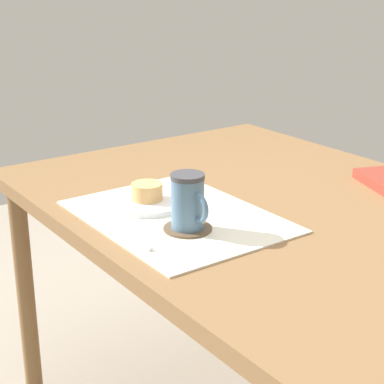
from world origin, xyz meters
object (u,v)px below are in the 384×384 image
(dining_table, at_px, (269,227))
(pastry_plate, at_px, (147,202))
(coffee_mug, at_px, (188,201))
(pastry, at_px, (147,191))

(dining_table, distance_m, pastry_plate, 0.30)
(dining_table, height_order, coffee_mug, coffee_mug)
(pastry, bearing_deg, dining_table, 62.17)
(dining_table, bearing_deg, coffee_mug, -80.68)
(pastry_plate, height_order, pastry, pastry)
(pastry_plate, xyz_separation_m, pastry, (0.00, 0.00, 0.03))
(coffee_mug, bearing_deg, pastry, 176.52)
(dining_table, bearing_deg, pastry_plate, -117.83)
(pastry_plate, bearing_deg, pastry, 0.00)
(dining_table, height_order, pastry, pastry)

